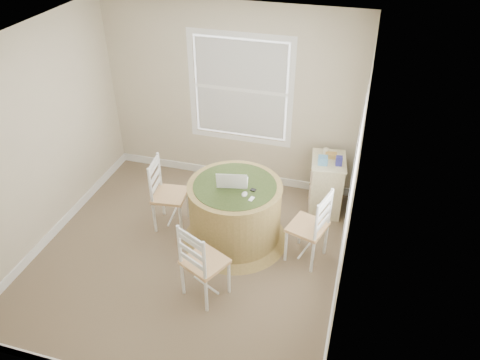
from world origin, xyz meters
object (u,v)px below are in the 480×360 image
(round_table, at_px, (235,210))
(chair_near, at_px, (205,261))
(laptop, at_px, (232,182))
(chair_left, at_px, (170,195))
(corner_chest, at_px, (326,185))
(chair_right, at_px, (308,227))

(round_table, height_order, chair_near, chair_near)
(chair_near, height_order, laptop, laptop)
(chair_left, bearing_deg, corner_chest, -71.18)
(round_table, xyz_separation_m, corner_chest, (1.00, 0.94, -0.05))
(chair_right, relative_size, corner_chest, 1.21)
(chair_near, height_order, chair_right, same)
(chair_right, bearing_deg, round_table, -79.05)
(round_table, distance_m, laptop, 0.41)
(laptop, height_order, corner_chest, laptop)
(chair_left, bearing_deg, chair_near, -147.35)
(chair_right, distance_m, corner_chest, 1.04)
(chair_left, height_order, laptop, laptop)
(chair_near, bearing_deg, round_table, -66.74)
(chair_left, height_order, chair_near, same)
(chair_near, distance_m, chair_right, 1.30)
(chair_left, relative_size, corner_chest, 1.21)
(chair_near, bearing_deg, chair_right, -111.55)
(round_table, relative_size, laptop, 3.18)
(chair_left, distance_m, corner_chest, 2.08)
(chair_right, xyz_separation_m, laptop, (-0.94, 0.11, 0.38))
(laptop, distance_m, corner_chest, 1.46)
(laptop, relative_size, corner_chest, 0.53)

